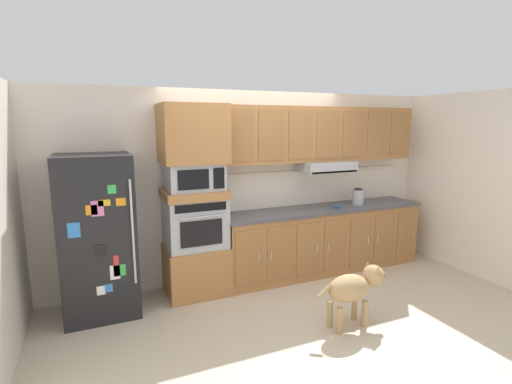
% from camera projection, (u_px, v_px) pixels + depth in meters
% --- Properties ---
extents(ground_plane, '(9.60, 9.60, 0.00)m').
position_uv_depth(ground_plane, '(290.00, 304.00, 4.45)').
color(ground_plane, beige).
extents(back_kitchen_wall, '(6.20, 0.12, 2.50)m').
position_uv_depth(back_kitchen_wall, '(253.00, 184.00, 5.23)').
color(back_kitchen_wall, silver).
rests_on(back_kitchen_wall, ground).
extents(side_panel_right, '(0.12, 7.10, 2.50)m').
position_uv_depth(side_panel_right, '(467.00, 183.00, 5.34)').
color(side_panel_right, white).
rests_on(side_panel_right, ground).
extents(refrigerator, '(0.76, 0.73, 1.76)m').
position_uv_depth(refrigerator, '(98.00, 236.00, 4.12)').
color(refrigerator, black).
rests_on(refrigerator, ground).
extents(oven_base_cabinet, '(0.74, 0.62, 0.60)m').
position_uv_depth(oven_base_cabinet, '(196.00, 269.00, 4.71)').
color(oven_base_cabinet, '#A8703D').
rests_on(oven_base_cabinet, ground).
extents(built_in_oven, '(0.70, 0.62, 0.60)m').
position_uv_depth(built_in_oven, '(195.00, 222.00, 4.61)').
color(built_in_oven, '#A8AAAF').
rests_on(built_in_oven, oven_base_cabinet).
extents(appliance_mid_shelf, '(0.74, 0.62, 0.10)m').
position_uv_depth(appliance_mid_shelf, '(194.00, 194.00, 4.55)').
color(appliance_mid_shelf, '#A8703D').
rests_on(appliance_mid_shelf, built_in_oven).
extents(microwave, '(0.64, 0.54, 0.32)m').
position_uv_depth(microwave, '(194.00, 176.00, 4.51)').
color(microwave, '#A8AAAF').
rests_on(microwave, appliance_mid_shelf).
extents(appliance_upper_cabinet, '(0.74, 0.62, 0.68)m').
position_uv_depth(appliance_upper_cabinet, '(192.00, 134.00, 4.42)').
color(appliance_upper_cabinet, '#A8703D').
rests_on(appliance_upper_cabinet, microwave).
extents(lower_cabinet_run, '(2.95, 0.63, 0.88)m').
position_uv_depth(lower_cabinet_run, '(323.00, 240.00, 5.41)').
color(lower_cabinet_run, '#A8703D').
rests_on(lower_cabinet_run, ground).
extents(countertop_slab, '(2.99, 0.64, 0.04)m').
position_uv_depth(countertop_slab, '(324.00, 209.00, 5.34)').
color(countertop_slab, '#4C4C51').
rests_on(countertop_slab, lower_cabinet_run).
extents(backsplash_panel, '(2.99, 0.02, 0.50)m').
position_uv_depth(backsplash_panel, '(313.00, 187.00, 5.55)').
color(backsplash_panel, white).
rests_on(backsplash_panel, countertop_slab).
extents(upper_cabinet_with_hood, '(2.95, 0.48, 0.88)m').
position_uv_depth(upper_cabinet_with_hood, '(321.00, 136.00, 5.27)').
color(upper_cabinet_with_hood, '#A8703D').
rests_on(upper_cabinet_with_hood, backsplash_panel).
extents(screwdriver, '(0.15, 0.14, 0.03)m').
position_uv_depth(screwdriver, '(337.00, 207.00, 5.29)').
color(screwdriver, blue).
rests_on(screwdriver, countertop_slab).
extents(electric_kettle, '(0.17, 0.17, 0.24)m').
position_uv_depth(electric_kettle, '(358.00, 197.00, 5.48)').
color(electric_kettle, '#A8AAAF').
rests_on(electric_kettle, countertop_slab).
extents(dog, '(0.89, 0.30, 0.63)m').
position_uv_depth(dog, '(354.00, 287.00, 3.92)').
color(dog, tan).
rests_on(dog, ground).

